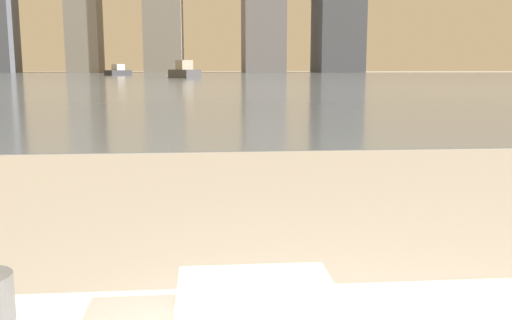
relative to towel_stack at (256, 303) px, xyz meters
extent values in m
cube|color=silver|center=(0.00, 0.00, -0.02)|extent=(0.29, 0.21, 0.04)
cube|color=silver|center=(0.00, 0.00, 0.02)|extent=(0.29, 0.21, 0.04)
cube|color=slate|center=(0.05, 61.03, -0.60)|extent=(180.00, 110.00, 0.01)
cube|color=#2D2D33|center=(-11.47, 76.36, -0.26)|extent=(3.26, 3.95, 0.68)
cube|color=silver|center=(-11.47, 76.36, 0.47)|extent=(1.61, 1.74, 0.77)
cube|color=#4C4C51|center=(-2.14, 57.32, -0.19)|extent=(3.46, 4.89, 0.82)
cube|color=#B2A893|center=(-2.14, 57.32, 0.69)|extent=(1.81, 2.08, 0.93)
camera|label=1|loc=(-0.09, -1.02, 0.44)|focal=40.00mm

